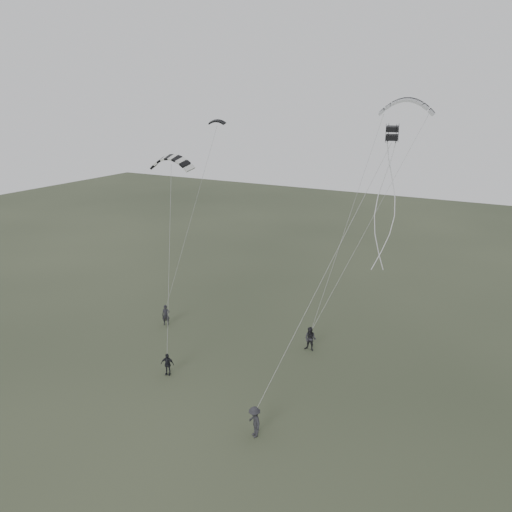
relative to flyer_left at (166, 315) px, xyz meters
The scene contains 9 objects.
ground 8.54m from the flyer_left, 36.54° to the right, with size 140.00×140.00×0.00m, color #2E3625.
flyer_left is the anchor object (origin of this frame).
flyer_right 11.82m from the flyer_left, ahead, with size 0.86×0.67×1.76m, color black.
flyer_center 7.66m from the flyer_left, 51.12° to the right, with size 0.88×0.37×1.50m, color black.
flyer_far 15.50m from the flyer_left, 34.41° to the right, with size 1.13×0.65×1.76m, color #26262A.
kite_dark_small 15.84m from the flyer_left, 73.31° to the left, with size 1.36×0.41×0.47m, color black, non-canonical shape.
kite_pale_large 24.46m from the flyer_left, 33.56° to the left, with size 3.98×0.90×1.63m, color #A1A3A6, non-canonical shape.
kite_striped 12.50m from the flyer_left, ahead, with size 3.37×0.84×1.29m, color black, non-canonical shape.
kite_box 22.47m from the flyer_left, ahead, with size 0.63×0.63×0.71m, color black, non-canonical shape.
Camera 1 is at (16.76, -23.48, 17.19)m, focal length 35.00 mm.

